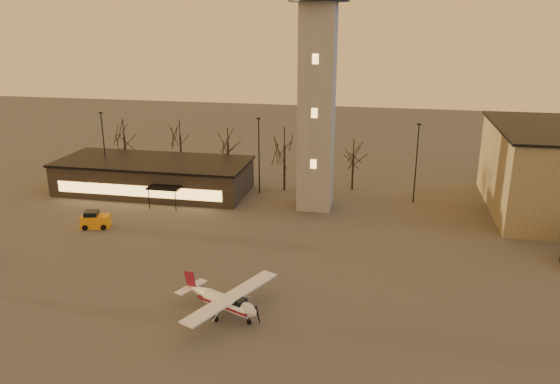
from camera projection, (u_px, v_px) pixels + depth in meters
The scene contains 7 objects.
ground at pixel (258, 341), 39.55m from camera, with size 220.00×220.00×0.00m, color #3E3C39.
control_tower at pixel (318, 73), 62.53m from camera, with size 6.80×6.80×32.60m.
terminal at pixel (154, 176), 72.85m from camera, with size 25.40×12.20×4.30m.
light_poles at pixel (321, 163), 66.72m from camera, with size 58.50×12.25×10.14m.
tree_row at pixel (228, 140), 76.83m from camera, with size 37.20×9.20×8.80m.
cessna_front at pixel (229, 306), 42.54m from camera, with size 8.10×9.73×2.78m.
service_cart at pixel (95, 221), 60.74m from camera, with size 3.33×2.53×1.91m.
Camera 1 is at (8.32, -33.32, 22.46)m, focal length 35.00 mm.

